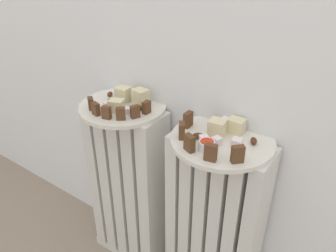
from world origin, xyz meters
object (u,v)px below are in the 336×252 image
(radiator_left, at_px, (129,189))
(jam_bowl_right, at_px, (207,145))
(plate_right, at_px, (222,140))
(fork, at_px, (120,106))
(radiator_right, at_px, (213,230))
(plate_left, at_px, (123,106))

(radiator_left, relative_size, jam_bowl_right, 15.76)
(plate_right, bearing_deg, jam_bowl_right, -96.74)
(jam_bowl_right, bearing_deg, fork, 170.69)
(radiator_right, xyz_separation_m, fork, (-0.34, -0.02, 0.34))
(radiator_left, bearing_deg, fork, -72.92)
(fork, bearing_deg, radiator_left, 107.08)
(radiator_right, distance_m, plate_left, 0.48)
(radiator_left, height_order, plate_right, plate_right)
(radiator_left, distance_m, plate_left, 0.33)
(plate_right, relative_size, fork, 2.80)
(radiator_left, bearing_deg, plate_left, 180.00)
(plate_left, distance_m, jam_bowl_right, 0.34)
(jam_bowl_right, height_order, fork, jam_bowl_right)
(radiator_right, bearing_deg, jam_bowl_right, -96.74)
(jam_bowl_right, xyz_separation_m, fork, (-0.33, 0.05, -0.01))
(jam_bowl_right, distance_m, fork, 0.34)
(plate_left, height_order, jam_bowl_right, jam_bowl_right)
(radiator_right, xyz_separation_m, plate_left, (-0.35, 0.00, 0.33))
(radiator_right, height_order, plate_right, plate_right)
(plate_left, distance_m, plate_right, 0.35)
(plate_left, relative_size, plate_right, 1.00)
(radiator_right, height_order, plate_left, plate_left)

